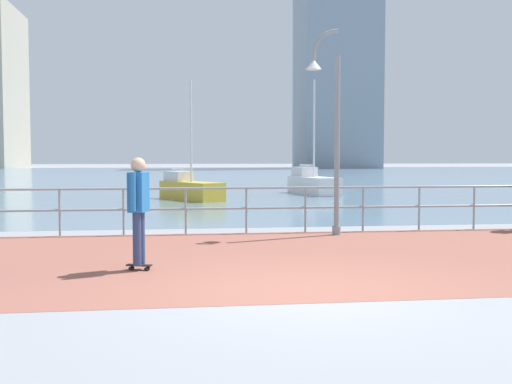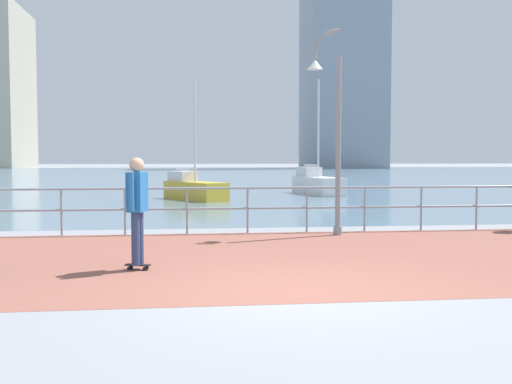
# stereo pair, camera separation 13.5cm
# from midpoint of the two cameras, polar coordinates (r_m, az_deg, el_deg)

# --- Properties ---
(ground) EXTENTS (220.00, 220.00, 0.00)m
(ground) POSITION_cam_midpoint_polar(r_m,az_deg,el_deg) (47.71, -5.58, 1.18)
(ground) COLOR gray
(brick_paving) EXTENTS (28.00, 6.83, 0.01)m
(brick_paving) POSITION_cam_midpoint_polar(r_m,az_deg,el_deg) (10.71, 0.79, -6.16)
(brick_paving) COLOR #935647
(brick_paving) RESTS_ON ground
(harbor_water) EXTENTS (180.00, 88.00, 0.00)m
(harbor_water) POSITION_cam_midpoint_polar(r_m,az_deg,el_deg) (58.92, -5.93, 1.59)
(harbor_water) COLOR slate
(harbor_water) RESTS_ON ground
(waterfront_railing) EXTENTS (25.25, 0.06, 1.08)m
(waterfront_railing) POSITION_cam_midpoint_polar(r_m,az_deg,el_deg) (13.99, -1.20, -0.87)
(waterfront_railing) COLOR #8C99A3
(waterfront_railing) RESTS_ON ground
(lamppost) EXTENTS (0.82, 0.36, 4.63)m
(lamppost) POSITION_cam_midpoint_polar(r_m,az_deg,el_deg) (13.71, 6.67, 6.60)
(lamppost) COLOR gray
(lamppost) RESTS_ON ground
(skateboarder) EXTENTS (0.41, 0.55, 1.76)m
(skateboarder) POSITION_cam_midpoint_polar(r_m,az_deg,el_deg) (9.53, -11.45, -0.99)
(skateboarder) COLOR black
(skateboarder) RESTS_ON ground
(sailboat_blue) EXTENTS (1.89, 4.01, 5.41)m
(sailboat_blue) POSITION_cam_midpoint_polar(r_m,az_deg,el_deg) (28.88, 5.23, 0.83)
(sailboat_blue) COLOR white
(sailboat_blue) RESTS_ON ground
(sailboat_yellow) EXTENTS (2.68, 3.56, 4.90)m
(sailboat_yellow) POSITION_cam_midpoint_polar(r_m,az_deg,el_deg) (25.12, -6.44, 0.34)
(sailboat_yellow) COLOR gold
(sailboat_yellow) RESTS_ON ground
(tower_glass) EXTENTS (12.01, 11.99, 45.76)m
(tower_glass) POSITION_cam_midpoint_polar(r_m,az_deg,el_deg) (100.98, 7.58, 14.88)
(tower_glass) COLOR #8493A3
(tower_glass) RESTS_ON ground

